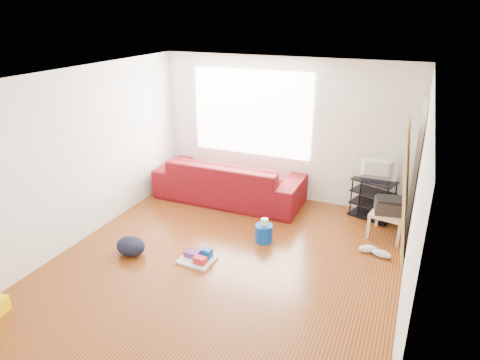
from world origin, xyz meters
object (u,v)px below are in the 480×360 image
at_px(tv_stand, 373,198).
at_px(cleaning_tray, 198,258).
at_px(backpack, 132,254).
at_px(sofa, 230,199).
at_px(bucket, 264,241).
at_px(side_table, 389,216).

distance_m(tv_stand, cleaning_tray, 3.07).
bearing_deg(backpack, cleaning_tray, 26.72).
relative_size(tv_stand, backpack, 1.69).
distance_m(sofa, bucket, 1.59).
bearing_deg(tv_stand, sofa, -154.34).
bearing_deg(side_table, backpack, -149.35).
xyz_separation_m(side_table, cleaning_tray, (-2.31, -1.74, -0.29)).
distance_m(side_table, cleaning_tray, 2.91).
relative_size(tv_stand, side_table, 1.32).
bearing_deg(tv_stand, cleaning_tray, -111.80).
relative_size(sofa, tv_stand, 3.47).
bearing_deg(side_table, tv_stand, 118.16).
bearing_deg(bucket, sofa, 133.06).
distance_m(side_table, backpack, 3.82).
xyz_separation_m(sofa, bucket, (1.08, -1.16, 0.00)).
relative_size(sofa, side_table, 4.59).
height_order(sofa, backpack, sofa).
bearing_deg(tv_stand, backpack, -120.56).
bearing_deg(cleaning_tray, tv_stand, 48.82).
relative_size(bucket, cleaning_tray, 0.54).
bearing_deg(backpack, side_table, 45.59).
bearing_deg(bucket, backpack, -146.24).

